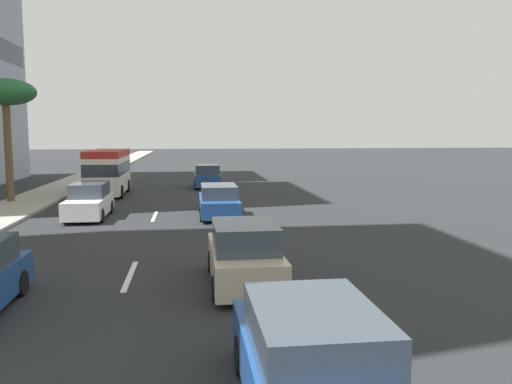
% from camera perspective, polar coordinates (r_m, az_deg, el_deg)
% --- Properties ---
extents(ground_plane, '(198.00, 198.00, 0.00)m').
position_cam_1_polar(ground_plane, '(34.58, -10.20, -0.34)').
color(ground_plane, '#26282B').
extents(sidewalk_right, '(162.00, 3.20, 0.15)m').
position_cam_1_polar(sidewalk_right, '(35.77, -22.49, -0.39)').
color(sidewalk_right, '#9E9B93').
rests_on(sidewalk_right, ground_plane).
extents(lane_stripe_mid, '(3.20, 0.16, 0.01)m').
position_cam_1_polar(lane_stripe_mid, '(15.47, -13.77, -8.97)').
color(lane_stripe_mid, silver).
rests_on(lane_stripe_mid, ground_plane).
extents(lane_stripe_far, '(3.20, 0.16, 0.01)m').
position_cam_1_polar(lane_stripe_far, '(25.93, -11.15, -2.64)').
color(lane_stripe_far, silver).
rests_on(lane_stripe_far, ground_plane).
extents(minibus_lead, '(6.25, 2.31, 2.97)m').
position_cam_1_polar(minibus_lead, '(35.19, -16.07, 2.29)').
color(minibus_lead, silver).
rests_on(minibus_lead, ground_plane).
extents(car_second, '(4.62, 1.79, 1.68)m').
position_cam_1_polar(car_second, '(26.24, -17.97, -0.99)').
color(car_second, white).
rests_on(car_second, ground_plane).
extents(car_third, '(4.31, 1.86, 1.72)m').
position_cam_1_polar(car_third, '(14.00, -1.30, -7.03)').
color(car_third, beige).
rests_on(car_third, ground_plane).
extents(car_fifth, '(4.08, 1.96, 1.72)m').
position_cam_1_polar(car_fifth, '(38.87, -5.42, 1.69)').
color(car_fifth, '#1E478C').
rests_on(car_fifth, ground_plane).
extents(car_sixth, '(4.78, 1.90, 1.58)m').
position_cam_1_polar(car_sixth, '(25.40, -4.16, -1.02)').
color(car_sixth, '#1E478C').
rests_on(car_sixth, ground_plane).
extents(car_seventh, '(4.65, 1.92, 1.71)m').
position_cam_1_polar(car_seventh, '(7.84, 6.10, -18.34)').
color(car_seventh, '#1E478C').
rests_on(car_seventh, ground_plane).
extents(palm_tree, '(3.39, 3.39, 7.03)m').
position_cam_1_polar(palm_tree, '(33.16, -25.98, 9.60)').
color(palm_tree, brown).
rests_on(palm_tree, sidewalk_right).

